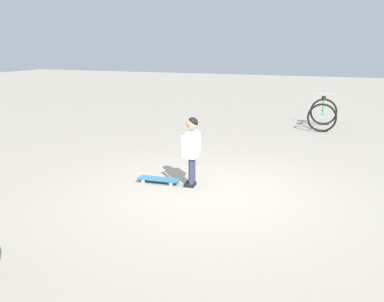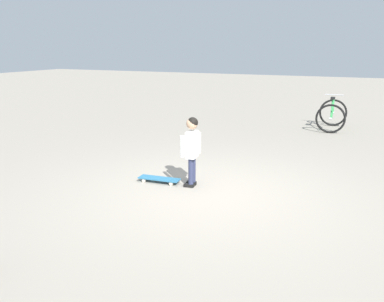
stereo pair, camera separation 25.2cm
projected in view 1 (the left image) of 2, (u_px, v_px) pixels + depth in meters
ground_plane at (210, 194)px, 6.08m from camera, size 50.00×50.00×0.00m
child_person at (192, 144)px, 6.26m from camera, size 0.39×0.21×1.06m
skateboard at (159, 179)px, 6.54m from camera, size 0.24×0.67×0.07m
bicycle_mid at (323, 114)px, 10.79m from camera, size 1.11×0.77×0.85m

